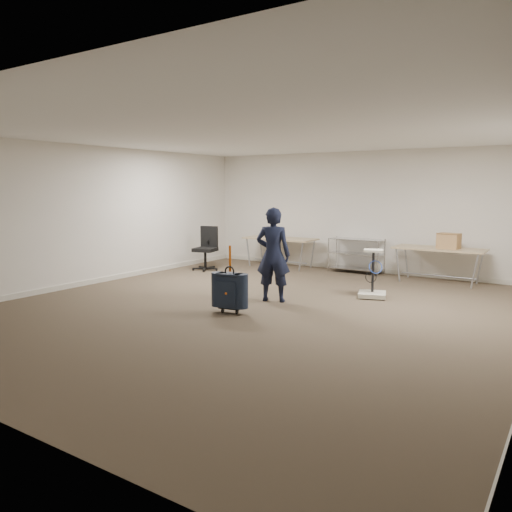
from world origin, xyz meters
The scene contains 10 objects.
ground centered at (0.00, 0.00, 0.00)m, with size 9.00×9.00×0.00m, color #443829.
room_shell centered at (0.00, 1.38, 0.05)m, with size 8.00×9.00×9.00m.
folding_table_left centered at (-1.90, 3.95, 0.68)m, with size 1.80×0.75×0.73m.
folding_table_right centered at (1.90, 3.95, 0.68)m, with size 1.80×0.75×0.73m.
wire_shelf centered at (0.00, 4.20, 0.44)m, with size 1.22×0.47×0.80m.
person centered at (-0.08, 0.63, 0.82)m, with size 0.59×0.39×1.63m, color black.
suitcase centered at (-0.20, -0.47, 0.36)m, with size 0.43×0.29×1.07m.
office_chair centered at (-3.17, 2.62, 0.31)m, with size 0.63×0.63×1.04m.
equipment_cart centered at (1.26, 1.85, 0.23)m, with size 0.60×0.60×0.87m.
cardboard_box centered at (2.08, 3.95, 0.89)m, with size 0.41×0.31×0.31m, color olive.
Camera 1 is at (4.33, -6.63, 1.96)m, focal length 35.00 mm.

